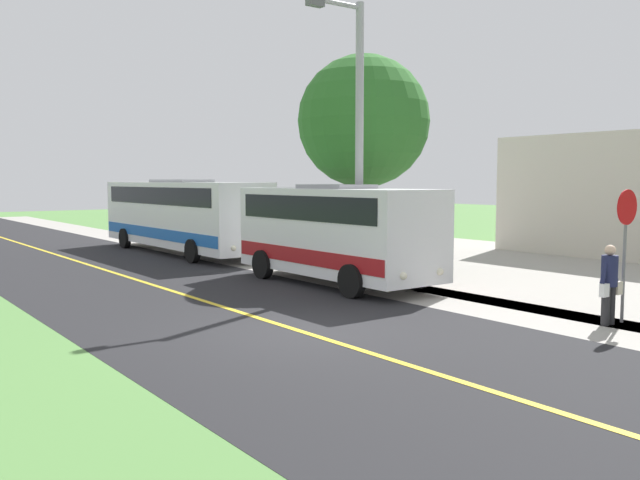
% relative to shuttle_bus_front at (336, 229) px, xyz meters
% --- Properties ---
extents(ground_plane, '(120.00, 120.00, 0.00)m').
position_rel_shuttle_bus_front_xyz_m(ground_plane, '(4.49, 4.55, -1.62)').
color(ground_plane, '#548442').
extents(road_surface, '(8.00, 100.00, 0.01)m').
position_rel_shuttle_bus_front_xyz_m(road_surface, '(4.49, 4.55, -1.62)').
color(road_surface, black).
rests_on(road_surface, ground).
extents(sidewalk, '(2.40, 100.00, 0.01)m').
position_rel_shuttle_bus_front_xyz_m(sidewalk, '(-0.71, 4.55, -1.62)').
color(sidewalk, '#9E9991').
rests_on(sidewalk, ground).
extents(road_centre_line, '(0.16, 100.00, 0.00)m').
position_rel_shuttle_bus_front_xyz_m(road_centre_line, '(4.49, 4.55, -1.61)').
color(road_centre_line, gold).
rests_on(road_centre_line, ground).
extents(shuttle_bus_front, '(2.63, 7.21, 2.95)m').
position_rel_shuttle_bus_front_xyz_m(shuttle_bus_front, '(0.00, 0.00, 0.00)').
color(shuttle_bus_front, white).
rests_on(shuttle_bus_front, ground).
extents(transit_bus_rear, '(2.64, 11.30, 3.11)m').
position_rel_shuttle_bus_front_xyz_m(transit_bus_rear, '(-0.00, -10.60, 0.09)').
color(transit_bus_rear, white).
rests_on(transit_bus_rear, ground).
extents(pedestrian_with_bags, '(0.72, 0.34, 1.71)m').
position_rel_shuttle_bus_front_xyz_m(pedestrian_with_bags, '(-1.13, 7.97, -0.70)').
color(pedestrian_with_bags, '#262628').
rests_on(pedestrian_with_bags, ground).
extents(stop_sign, '(0.76, 0.07, 2.88)m').
position_rel_shuttle_bus_front_xyz_m(stop_sign, '(-1.61, 8.02, 0.34)').
color(stop_sign, slate).
rests_on(stop_sign, ground).
extents(street_light_pole, '(1.97, 0.24, 8.16)m').
position_rel_shuttle_bus_front_xyz_m(street_light_pole, '(-0.39, 0.45, 2.87)').
color(street_light_pole, '#9E9EA3').
rests_on(street_light_pole, ground).
extents(tree_curbside, '(4.53, 4.53, 7.36)m').
position_rel_shuttle_bus_front_xyz_m(tree_curbside, '(-2.91, -2.20, 3.46)').
color(tree_curbside, brown).
rests_on(tree_curbside, ground).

